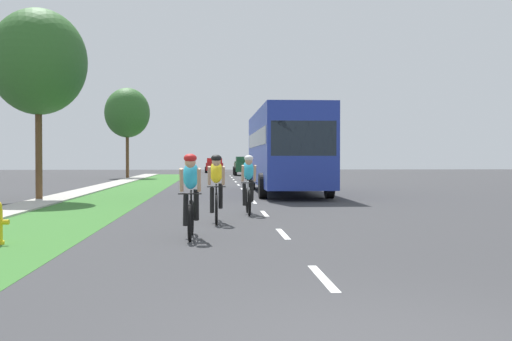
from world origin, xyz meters
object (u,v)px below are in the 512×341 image
(pickup_dark_green, at_px, (246,166))
(sedan_red, at_px, (215,165))
(cyclist_distant, at_px, (248,184))
(bus_blue, at_px, (285,147))
(street_tree_far, at_px, (127,113))
(cyclist_lead, at_px, (191,195))
(street_tree_near, at_px, (38,62))
(cyclist_trailing, at_px, (216,188))
(suv_white, at_px, (261,166))

(pickup_dark_green, height_order, sedan_red, pickup_dark_green)
(cyclist_distant, bearing_deg, pickup_dark_green, 87.26)
(bus_blue, bearing_deg, cyclist_distant, -101.65)
(sedan_red, height_order, street_tree_far, street_tree_far)
(bus_blue, relative_size, sedan_red, 2.70)
(cyclist_lead, xyz_separation_m, street_tree_near, (-5.81, 11.30, 4.11))
(street_tree_far, bearing_deg, pickup_dark_green, 36.52)
(cyclist_trailing, bearing_deg, suv_white, 83.81)
(cyclist_distant, relative_size, pickup_dark_green, 0.34)
(suv_white, distance_m, pickup_dark_green, 11.68)
(cyclist_lead, relative_size, sedan_red, 0.40)
(cyclist_trailing, height_order, bus_blue, bus_blue)
(sedan_red, bearing_deg, cyclist_lead, -90.48)
(sedan_red, relative_size, street_tree_near, 0.63)
(cyclist_lead, xyz_separation_m, cyclist_distant, (1.35, 5.10, 0.00))
(cyclist_trailing, distance_m, sedan_red, 52.00)
(cyclist_distant, bearing_deg, street_tree_far, 103.14)
(cyclist_distant, height_order, sedan_red, cyclist_distant)
(bus_blue, distance_m, suv_white, 17.20)
(cyclist_trailing, height_order, suv_white, suv_white)
(sedan_red, bearing_deg, street_tree_near, -98.19)
(suv_white, bearing_deg, pickup_dark_green, 92.41)
(sedan_red, relative_size, street_tree_far, 0.63)
(cyclist_trailing, height_order, sedan_red, cyclist_trailing)
(cyclist_trailing, xyz_separation_m, sedan_red, (-0.03, 52.00, -0.04))
(suv_white, height_order, sedan_red, suv_white)
(suv_white, height_order, street_tree_far, street_tree_far)
(cyclist_distant, height_order, bus_blue, bus_blue)
(cyclist_distant, distance_m, bus_blue, 10.63)
(cyclist_lead, xyz_separation_m, bus_blue, (3.48, 15.44, 1.17))
(cyclist_lead, distance_m, sedan_red, 54.84)
(cyclist_trailing, xyz_separation_m, suv_white, (3.23, 29.77, 0.14))
(cyclist_lead, bearing_deg, sedan_red, 89.52)
(cyclist_distant, height_order, street_tree_far, street_tree_far)
(pickup_dark_green, height_order, street_tree_near, street_tree_near)
(street_tree_near, distance_m, street_tree_far, 26.03)
(cyclist_lead, height_order, sedan_red, cyclist_lead)
(street_tree_near, bearing_deg, cyclist_distant, -40.91)
(cyclist_trailing, xyz_separation_m, street_tree_far, (-6.66, 34.48, 4.14))
(cyclist_trailing, relative_size, suv_white, 0.37)
(cyclist_distant, distance_m, suv_white, 27.61)
(suv_white, bearing_deg, bus_blue, -90.79)
(pickup_dark_green, relative_size, street_tree_far, 0.74)
(street_tree_near, bearing_deg, cyclist_lead, -62.79)
(cyclist_lead, height_order, pickup_dark_green, pickup_dark_green)
(cyclist_lead, distance_m, cyclist_trailing, 2.88)
(bus_blue, height_order, suv_white, bus_blue)
(cyclist_lead, xyz_separation_m, street_tree_far, (-6.18, 37.32, 4.14))
(cyclist_lead, height_order, cyclist_trailing, same)
(cyclist_trailing, relative_size, sedan_red, 0.40)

